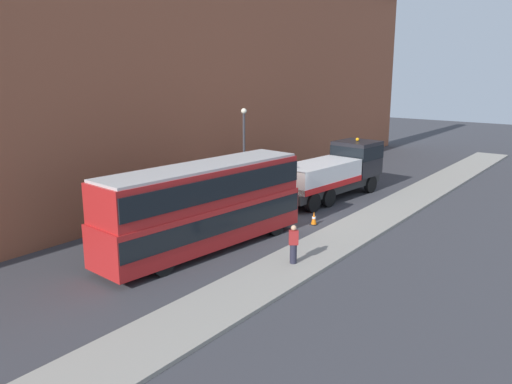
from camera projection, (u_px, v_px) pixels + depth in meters
The scene contains 8 objects.
ground_plane at pixel (286, 219), 29.83m from camera, with size 120.00×120.00×0.00m, color #38383D.
near_kerb at pixel (353, 231), 27.39m from camera, with size 60.00×2.80×0.15m, color gray.
building_facade at pixel (191, 72), 31.98m from camera, with size 60.00×1.50×16.00m.
recovery_tow_truck at pixel (334, 171), 34.25m from camera, with size 10.23×3.52×3.67m.
double_decker_bus at pixel (204, 204), 24.36m from camera, with size 11.20×3.64×4.06m.
pedestrian_onlooker at pixel (293, 245), 22.56m from camera, with size 0.45×0.48×1.71m.
traffic_cone_near_bus at pixel (314, 219), 28.66m from camera, with size 0.36×0.36×0.72m.
street_lamp at pixel (244, 145), 33.67m from camera, with size 0.36×0.36×5.83m.
Camera 1 is at (-24.06, -15.64, 8.48)m, focal length 37.01 mm.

